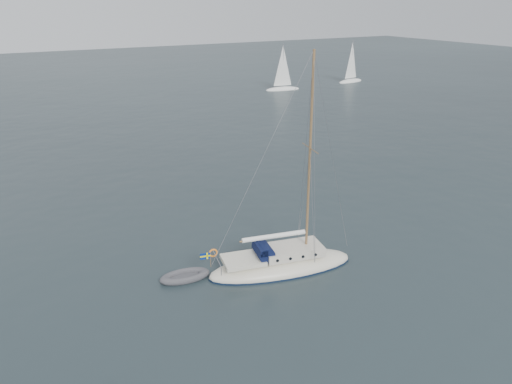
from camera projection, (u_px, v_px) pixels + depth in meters
ground at (280, 255)px, 33.07m from camera, size 300.00×300.00×0.00m
sailboat at (281, 254)px, 30.97m from camera, size 9.79×2.93×13.94m
dinghy at (185, 276)px, 30.15m from camera, size 3.09×1.40×0.44m
distant_yacht_c at (283, 69)px, 90.71m from camera, size 6.63×3.54×8.78m
distant_yacht_b at (352, 63)px, 99.51m from camera, size 6.50×3.47×8.61m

